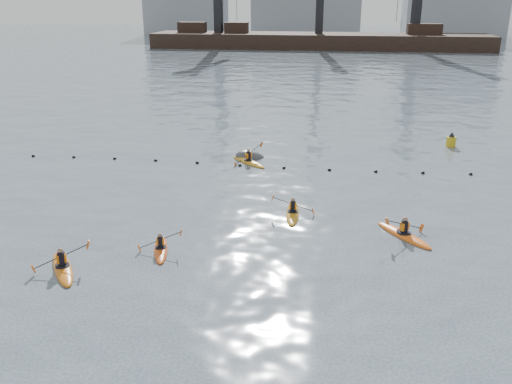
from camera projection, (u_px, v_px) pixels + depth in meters
float_line at (262, 166)px, 36.42m from camera, size 33.24×0.73×0.24m
barge_pier at (317, 39)px, 117.08m from camera, size 72.00×19.30×29.50m
skyline at (333, 1)px, 151.68m from camera, size 141.00×28.00×22.00m
kayaker_0 at (63, 267)px, 22.71m from camera, size 2.54×3.32×1.24m
kayaker_2 at (161, 248)px, 24.43m from camera, size 1.99×3.01×1.10m
kayaker_3 at (293, 213)px, 28.42m from camera, size 2.28×3.35×1.21m
kayaker_4 at (404, 234)px, 25.83m from camera, size 2.72×3.28×1.34m
kayaker_5 at (249, 161)px, 37.21m from camera, size 3.00×2.93×1.42m
mooring_buoy at (250, 158)px, 38.35m from camera, size 2.63×1.97×1.51m
nav_buoy at (451, 141)px, 41.10m from camera, size 0.71×0.71×1.29m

